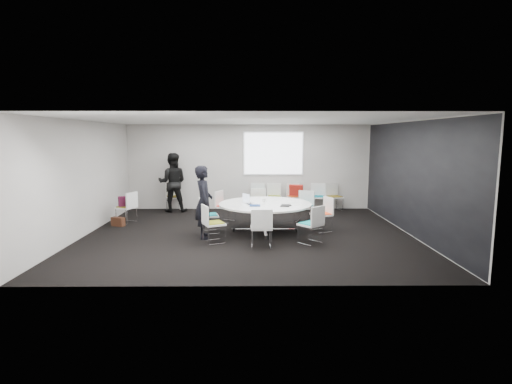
{
  "coord_description": "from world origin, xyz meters",
  "views": [
    {
      "loc": [
        0.11,
        -9.71,
        2.42
      ],
      "look_at": [
        0.2,
        0.4,
        1.0
      ],
      "focal_mm": 28.0,
      "sensor_mm": 36.0,
      "label": 1
    }
  ],
  "objects_px": {
    "chair_ring_e": "(209,222)",
    "chair_ring_h": "(311,232)",
    "conference_table": "(265,210)",
    "chair_ring_d": "(225,212)",
    "brown_bag": "(118,222)",
    "chair_ring_f": "(214,231)",
    "laptop": "(251,203)",
    "chair_back_a": "(257,202)",
    "chair_back_e": "(334,202)",
    "person_main": "(204,202)",
    "chair_ring_c": "(259,210)",
    "person_back": "(173,182)",
    "chair_person_back": "(174,202)",
    "chair_ring_g": "(261,235)",
    "chair_ring_b": "(304,213)",
    "chair_spare_left": "(127,213)",
    "chair_back_b": "(274,202)",
    "chair_ring_a": "(322,221)",
    "chair_back_d": "(318,202)",
    "chair_back_c": "(295,202)",
    "cup": "(264,200)",
    "maroon_bag": "(126,201)"
  },
  "relations": [
    {
      "from": "chair_ring_e",
      "to": "chair_spare_left",
      "type": "bearing_deg",
      "value": -129.27
    },
    {
      "from": "chair_ring_a",
      "to": "chair_person_back",
      "type": "distance_m",
      "value": 5.23
    },
    {
      "from": "conference_table",
      "to": "chair_ring_e",
      "type": "xyz_separation_m",
      "value": [
        -1.43,
        -0.13,
        -0.28
      ]
    },
    {
      "from": "person_back",
      "to": "cup",
      "type": "relative_size",
      "value": 21.03
    },
    {
      "from": "chair_back_a",
      "to": "chair_person_back",
      "type": "relative_size",
      "value": 1.0
    },
    {
      "from": "chair_ring_f",
      "to": "chair_ring_g",
      "type": "distance_m",
      "value": 1.16
    },
    {
      "from": "chair_ring_h",
      "to": "chair_back_b",
      "type": "bearing_deg",
      "value": 56.48
    },
    {
      "from": "laptop",
      "to": "chair_person_back",
      "type": "bearing_deg",
      "value": 27.1
    },
    {
      "from": "conference_table",
      "to": "chair_ring_h",
      "type": "bearing_deg",
      "value": -49.47
    },
    {
      "from": "person_main",
      "to": "brown_bag",
      "type": "bearing_deg",
      "value": 55.36
    },
    {
      "from": "chair_back_a",
      "to": "chair_back_e",
      "type": "distance_m",
      "value": 2.53
    },
    {
      "from": "chair_ring_f",
      "to": "laptop",
      "type": "bearing_deg",
      "value": 115.83
    },
    {
      "from": "chair_ring_e",
      "to": "laptop",
      "type": "bearing_deg",
      "value": 80.19
    },
    {
      "from": "chair_ring_b",
      "to": "chair_spare_left",
      "type": "relative_size",
      "value": 1.0
    },
    {
      "from": "chair_ring_g",
      "to": "brown_bag",
      "type": "xyz_separation_m",
      "value": [
        -3.84,
        2.14,
        -0.16
      ]
    },
    {
      "from": "chair_ring_e",
      "to": "chair_ring_h",
      "type": "height_order",
      "value": "same"
    },
    {
      "from": "chair_back_b",
      "to": "chair_person_back",
      "type": "distance_m",
      "value": 3.29
    },
    {
      "from": "chair_ring_c",
      "to": "chair_ring_f",
      "type": "relative_size",
      "value": 1.0
    },
    {
      "from": "chair_back_a",
      "to": "person_back",
      "type": "relative_size",
      "value": 0.46
    },
    {
      "from": "chair_ring_d",
      "to": "brown_bag",
      "type": "xyz_separation_m",
      "value": [
        -2.87,
        -0.5,
        -0.16
      ]
    },
    {
      "from": "chair_ring_c",
      "to": "chair_ring_h",
      "type": "xyz_separation_m",
      "value": [
        1.12,
        -2.72,
        0.0
      ]
    },
    {
      "from": "chair_ring_b",
      "to": "brown_bag",
      "type": "relative_size",
      "value": 2.44
    },
    {
      "from": "cup",
      "to": "chair_back_c",
      "type": "bearing_deg",
      "value": 67.68
    },
    {
      "from": "chair_ring_e",
      "to": "chair_person_back",
      "type": "xyz_separation_m",
      "value": [
        -1.46,
        3.04,
        0.0
      ]
    },
    {
      "from": "person_back",
      "to": "laptop",
      "type": "distance_m",
      "value": 3.78
    },
    {
      "from": "chair_ring_g",
      "to": "cup",
      "type": "height_order",
      "value": "chair_ring_g"
    },
    {
      "from": "chair_back_a",
      "to": "chair_ring_g",
      "type": "bearing_deg",
      "value": 96.71
    },
    {
      "from": "chair_ring_f",
      "to": "chair_back_a",
      "type": "xyz_separation_m",
      "value": [
        1.04,
        3.99,
        0.0
      ]
    },
    {
      "from": "chair_ring_g",
      "to": "chair_person_back",
      "type": "relative_size",
      "value": 1.0
    },
    {
      "from": "chair_ring_c",
      "to": "chair_back_e",
      "type": "xyz_separation_m",
      "value": [
        2.47,
        1.33,
        0.0
      ]
    },
    {
      "from": "chair_ring_c",
      "to": "chair_back_d",
      "type": "relative_size",
      "value": 1.0
    },
    {
      "from": "person_back",
      "to": "chair_ring_b",
      "type": "bearing_deg",
      "value": 153.24
    },
    {
      "from": "chair_ring_a",
      "to": "cup",
      "type": "bearing_deg",
      "value": 58.87
    },
    {
      "from": "chair_back_a",
      "to": "person_back",
      "type": "distance_m",
      "value": 2.8
    },
    {
      "from": "chair_back_a",
      "to": "person_back",
      "type": "xyz_separation_m",
      "value": [
        -2.71,
        -0.17,
        0.67
      ]
    },
    {
      "from": "maroon_bag",
      "to": "chair_ring_e",
      "type": "bearing_deg",
      "value": -25.91
    },
    {
      "from": "chair_back_c",
      "to": "laptop",
      "type": "height_order",
      "value": "chair_back_c"
    },
    {
      "from": "person_main",
      "to": "person_back",
      "type": "relative_size",
      "value": 0.92
    },
    {
      "from": "chair_ring_h",
      "to": "chair_person_back",
      "type": "bearing_deg",
      "value": 91.72
    },
    {
      "from": "chair_ring_h",
      "to": "person_main",
      "type": "distance_m",
      "value": 2.61
    },
    {
      "from": "chair_ring_a",
      "to": "chair_back_d",
      "type": "bearing_deg",
      "value": -29.27
    },
    {
      "from": "chair_ring_c",
      "to": "chair_back_a",
      "type": "bearing_deg",
      "value": -96.05
    },
    {
      "from": "conference_table",
      "to": "chair_ring_e",
      "type": "distance_m",
      "value": 1.46
    },
    {
      "from": "chair_person_back",
      "to": "person_main",
      "type": "bearing_deg",
      "value": 89.39
    },
    {
      "from": "chair_ring_e",
      "to": "chair_ring_h",
      "type": "bearing_deg",
      "value": 53.51
    },
    {
      "from": "chair_ring_g",
      "to": "chair_ring_h",
      "type": "bearing_deg",
      "value": 13.91
    },
    {
      "from": "chair_ring_f",
      "to": "person_main",
      "type": "bearing_deg",
      "value": -174.36
    },
    {
      "from": "chair_back_a",
      "to": "chair_back_e",
      "type": "height_order",
      "value": "same"
    },
    {
      "from": "chair_person_back",
      "to": "brown_bag",
      "type": "bearing_deg",
      "value": 41.98
    },
    {
      "from": "chair_spare_left",
      "to": "laptop",
      "type": "distance_m",
      "value": 3.68
    }
  ]
}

